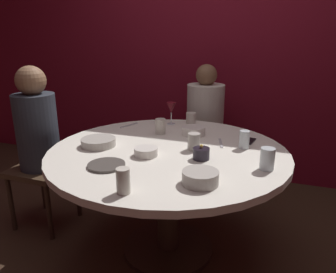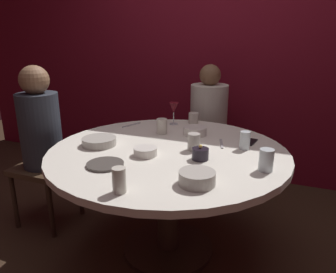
{
  "view_description": "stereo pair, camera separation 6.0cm",
  "coord_description": "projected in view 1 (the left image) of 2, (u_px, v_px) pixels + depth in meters",
  "views": [
    {
      "loc": [
        0.62,
        -1.74,
        1.39
      ],
      "look_at": [
        0.0,
        0.0,
        0.81
      ],
      "focal_mm": 34.05,
      "sensor_mm": 36.0,
      "label": 1
    },
    {
      "loc": [
        0.68,
        -1.72,
        1.39
      ],
      "look_at": [
        0.0,
        0.0,
        0.81
      ],
      "focal_mm": 34.05,
      "sensor_mm": 36.0,
      "label": 2
    }
  ],
  "objects": [
    {
      "name": "ground_plane",
      "position": [
        168.0,
        249.0,
        2.18
      ],
      "size": [
        8.0,
        8.0,
        0.0
      ],
      "primitive_type": "plane",
      "color": "#382619"
    },
    {
      "name": "seated_diner_left",
      "position": [
        37.0,
        131.0,
        2.28
      ],
      "size": [
        0.4,
        0.4,
        1.21
      ],
      "rotation": [
        0.0,
        0.0,
        6.28
      ],
      "color": "#3F2D1E",
      "rests_on": "ground"
    },
    {
      "name": "dining_table",
      "position": [
        168.0,
        169.0,
        2.0
      ],
      "size": [
        1.46,
        1.46,
        0.73
      ],
      "color": "silver",
      "rests_on": "ground"
    },
    {
      "name": "back_wall",
      "position": [
        218.0,
        46.0,
        3.08
      ],
      "size": [
        6.0,
        0.1,
        2.6
      ],
      "primitive_type": "cube",
      "color": "maroon",
      "rests_on": "ground"
    },
    {
      "name": "cup_beside_wine",
      "position": [
        160.0,
        126.0,
        2.26
      ],
      "size": [
        0.07,
        0.07,
        0.11
      ],
      "primitive_type": "cylinder",
      "color": "beige",
      "rests_on": "dining_table"
    },
    {
      "name": "knife_near_plate",
      "position": [
        129.0,
        125.0,
        2.47
      ],
      "size": [
        0.08,
        0.17,
        0.01
      ],
      "primitive_type": "cube",
      "rotation": [
        0.0,
        0.0,
        -0.35
      ],
      "color": "#B7B7BC",
      "rests_on": "dining_table"
    },
    {
      "name": "bowl_sauce_side",
      "position": [
        200.0,
        178.0,
        1.49
      ],
      "size": [
        0.17,
        0.17,
        0.06
      ],
      "primitive_type": "cylinder",
      "color": "#B2ADA3",
      "rests_on": "dining_table"
    },
    {
      "name": "cell_phone",
      "position": [
        248.0,
        141.0,
        2.1
      ],
      "size": [
        0.09,
        0.15,
        0.01
      ],
      "primitive_type": "cube",
      "rotation": [
        0.0,
        0.0,
        6.12
      ],
      "color": "black",
      "rests_on": "dining_table"
    },
    {
      "name": "bowl_small_white",
      "position": [
        193.0,
        131.0,
        2.24
      ],
      "size": [
        0.16,
        0.16,
        0.06
      ],
      "primitive_type": "cylinder",
      "color": "silver",
      "rests_on": "dining_table"
    },
    {
      "name": "cup_far_edge",
      "position": [
        244.0,
        140.0,
        1.96
      ],
      "size": [
        0.06,
        0.06,
        0.11
      ],
      "primitive_type": "cylinder",
      "color": "silver",
      "rests_on": "dining_table"
    },
    {
      "name": "cup_center_front",
      "position": [
        267.0,
        159.0,
        1.64
      ],
      "size": [
        0.07,
        0.07,
        0.12
      ],
      "primitive_type": "cylinder",
      "color": "silver",
      "rests_on": "dining_table"
    },
    {
      "name": "cup_by_right_diner",
      "position": [
        191.0,
        118.0,
        2.53
      ],
      "size": [
        0.08,
        0.08,
        0.09
      ],
      "primitive_type": "cylinder",
      "color": "beige",
      "rests_on": "dining_table"
    },
    {
      "name": "bowl_salad_center",
      "position": [
        146.0,
        152.0,
        1.85
      ],
      "size": [
        0.14,
        0.14,
        0.05
      ],
      "primitive_type": "cylinder",
      "color": "silver",
      "rests_on": "dining_table"
    },
    {
      "name": "fork_near_plate",
      "position": [
        221.0,
        143.0,
        2.06
      ],
      "size": [
        0.06,
        0.18,
        0.01
      ],
      "primitive_type": "cube",
      "rotation": [
        0.0,
        0.0,
        0.27
      ],
      "color": "#B7B7BC",
      "rests_on": "dining_table"
    },
    {
      "name": "seated_diner_back",
      "position": [
        205.0,
        115.0,
        2.86
      ],
      "size": [
        0.4,
        0.4,
        1.16
      ],
      "rotation": [
        0.0,
        0.0,
        4.71
      ],
      "color": "#3F2D1E",
      "rests_on": "ground"
    },
    {
      "name": "dinner_plate",
      "position": [
        106.0,
        165.0,
        1.7
      ],
      "size": [
        0.2,
        0.2,
        0.01
      ],
      "primitive_type": "cylinder",
      "color": "#4C4742",
      "rests_on": "dining_table"
    },
    {
      "name": "cup_near_candle",
      "position": [
        123.0,
        181.0,
        1.39
      ],
      "size": [
        0.06,
        0.06,
        0.12
      ],
      "primitive_type": "cylinder",
      "color": "beige",
      "rests_on": "dining_table"
    },
    {
      "name": "wine_glass",
      "position": [
        171.0,
        108.0,
        2.47
      ],
      "size": [
        0.08,
        0.08,
        0.18
      ],
      "color": "silver",
      "rests_on": "dining_table"
    },
    {
      "name": "bowl_serving_large",
      "position": [
        98.0,
        142.0,
        2.01
      ],
      "size": [
        0.22,
        0.22,
        0.05
      ],
      "primitive_type": "cylinder",
      "color": "#B2ADA3",
      "rests_on": "dining_table"
    },
    {
      "name": "candle_holder",
      "position": [
        201.0,
        153.0,
        1.79
      ],
      "size": [
        0.09,
        0.09,
        0.09
      ],
      "color": "black",
      "rests_on": "dining_table"
    },
    {
      "name": "cup_by_left_diner",
      "position": [
        194.0,
        142.0,
        1.94
      ],
      "size": [
        0.08,
        0.08,
        0.1
      ],
      "primitive_type": "cylinder",
      "color": "#B2ADA3",
      "rests_on": "dining_table"
    }
  ]
}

